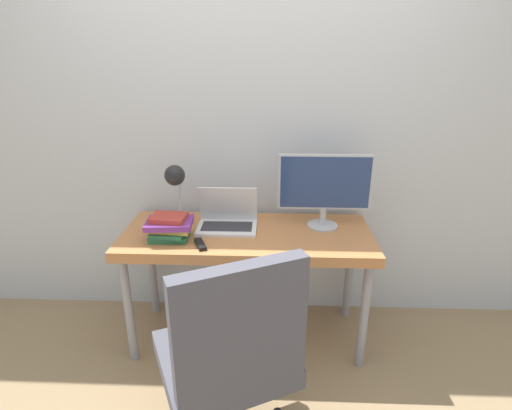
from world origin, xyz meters
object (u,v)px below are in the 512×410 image
book_stack (169,227)px  desk_lamp (176,182)px  laptop (227,220)px  office_chair (231,352)px  monitor (325,186)px

book_stack → desk_lamp: bearing=62.1°
laptop → desk_lamp: desk_lamp is taller
office_chair → book_stack: (-0.41, 0.70, 0.24)m
monitor → laptop: bearing=-175.9°
desk_lamp → book_stack: size_ratio=1.56×
laptop → office_chair: (0.10, -0.87, -0.21)m
laptop → office_chair: office_chair is taller
book_stack → laptop: bearing=29.3°
laptop → monitor: size_ratio=0.65×
desk_lamp → office_chair: desk_lamp is taller
monitor → office_chair: 1.11m
office_chair → monitor: bearing=62.9°
monitor → desk_lamp: monitor is taller
office_chair → book_stack: size_ratio=3.89×
laptop → book_stack: (-0.30, -0.17, 0.02)m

